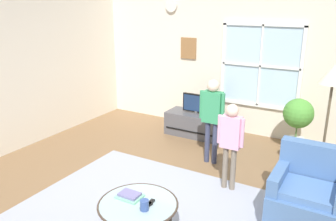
# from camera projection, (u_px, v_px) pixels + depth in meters

# --- Properties ---
(ground_plane) EXTENTS (6.49, 6.69, 0.02)m
(ground_plane) POSITION_uv_depth(u_px,v_px,m) (156.00, 214.00, 4.03)
(ground_plane) COLOR brown
(back_wall) EXTENTS (5.89, 0.17, 2.93)m
(back_wall) POSITION_uv_depth(u_px,v_px,m) (247.00, 54.00, 6.15)
(back_wall) COLOR beige
(back_wall) RESTS_ON ground_plane
(area_rug) EXTENTS (2.84, 2.39, 0.01)m
(area_rug) POSITION_uv_depth(u_px,v_px,m) (145.00, 212.00, 4.05)
(area_rug) COLOR #999EAD
(area_rug) RESTS_ON ground_plane
(tv_stand) EXTENTS (1.08, 0.49, 0.42)m
(tv_stand) POSITION_uv_depth(u_px,v_px,m) (196.00, 124.00, 6.31)
(tv_stand) COLOR #4C4C51
(tv_stand) RESTS_ON ground_plane
(television) EXTENTS (0.52, 0.08, 0.36)m
(television) POSITION_uv_depth(u_px,v_px,m) (196.00, 103.00, 6.19)
(television) COLOR #4C4C4C
(television) RESTS_ON tv_stand
(armchair) EXTENTS (0.76, 0.74, 0.87)m
(armchair) POSITION_uv_depth(u_px,v_px,m) (308.00, 198.00, 3.73)
(armchair) COLOR #476B9E
(armchair) RESTS_ON ground_plane
(coffee_table) EXTENTS (0.82, 0.82, 0.43)m
(coffee_table) POSITION_uv_depth(u_px,v_px,m) (138.00, 206.00, 3.46)
(coffee_table) COLOR #99B2B7
(coffee_table) RESTS_ON ground_plane
(book_stack) EXTENTS (0.25, 0.19, 0.05)m
(book_stack) POSITION_uv_depth(u_px,v_px,m) (130.00, 196.00, 3.56)
(book_stack) COLOR #7ACB9C
(book_stack) RESTS_ON coffee_table
(cup) EXTENTS (0.09, 0.09, 0.11)m
(cup) POSITION_uv_depth(u_px,v_px,m) (144.00, 205.00, 3.33)
(cup) COLOR #334C8C
(cup) RESTS_ON coffee_table
(remote_near_books) EXTENTS (0.05, 0.14, 0.02)m
(remote_near_books) POSITION_uv_depth(u_px,v_px,m) (150.00, 203.00, 3.44)
(remote_near_books) COLOR black
(remote_near_books) RESTS_ON coffee_table
(remote_near_cup) EXTENTS (0.07, 0.15, 0.02)m
(remote_near_cup) POSITION_uv_depth(u_px,v_px,m) (146.00, 206.00, 3.39)
(remote_near_cup) COLOR black
(remote_near_cup) RESTS_ON coffee_table
(person_pink_shirt) EXTENTS (0.35, 0.16, 1.16)m
(person_pink_shirt) POSITION_uv_depth(u_px,v_px,m) (231.00, 137.00, 4.35)
(person_pink_shirt) COLOR #726656
(person_pink_shirt) RESTS_ON ground_plane
(person_green_shirt) EXTENTS (0.39, 0.18, 1.29)m
(person_green_shirt) POSITION_uv_depth(u_px,v_px,m) (212.00, 112.00, 5.06)
(person_green_shirt) COLOR #333851
(person_green_shirt) RESTS_ON ground_plane
(potted_plant_by_window) EXTENTS (0.47, 0.47, 0.92)m
(potted_plant_by_window) POSITION_uv_depth(u_px,v_px,m) (298.00, 120.00, 5.44)
(potted_plant_by_window) COLOR silver
(potted_plant_by_window) RESTS_ON ground_plane
(floor_lamp) EXTENTS (0.32, 0.32, 1.69)m
(floor_lamp) POSITION_uv_depth(u_px,v_px,m) (332.00, 89.00, 3.92)
(floor_lamp) COLOR black
(floor_lamp) RESTS_ON ground_plane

